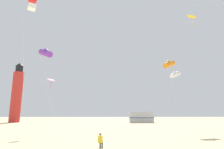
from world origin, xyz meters
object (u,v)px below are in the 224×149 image
object	(u,v)px
kite_diamond_magenta	(51,82)
rv_van_silver	(141,117)
kite_tube_violet	(45,53)
kite_box_scarlet	(32,4)
lighthouse_distant	(17,94)
kite_tube_orange	(169,64)
kite_tube_white	(175,74)
kite_diamond_gold	(192,22)
kite_flyer_standing	(100,140)

from	to	relation	value
kite_diamond_magenta	rv_van_silver	bearing A→B (deg)	53.89
kite_tube_violet	kite_box_scarlet	size ratio (longest dim) A/B	0.81
kite_box_scarlet	rv_van_silver	distance (m)	41.21
lighthouse_distant	rv_van_silver	distance (m)	35.40
kite_tube_orange	kite_tube_white	xyz separation A→B (m)	(2.92, 5.64, -0.24)
kite_tube_orange	lighthouse_distant	world-z (taller)	lighthouse_distant
kite_box_scarlet	kite_tube_white	distance (m)	23.30
kite_box_scarlet	kite_tube_white	xyz separation A→B (m)	(17.90, 14.58, -3.15)
kite_box_scarlet	lighthouse_distant	world-z (taller)	lighthouse_distant
kite_tube_orange	kite_diamond_magenta	xyz separation A→B (m)	(-16.45, 3.07, -2.00)
kite_diamond_magenta	kite_diamond_gold	world-z (taller)	kite_diamond_gold
kite_tube_orange	kite_box_scarlet	xyz separation A→B (m)	(-14.98, -8.94, 2.91)
kite_diamond_gold	kite_tube_white	bearing A→B (deg)	80.42
kite_tube_white	lighthouse_distant	bearing A→B (deg)	147.08
kite_diamond_magenta	kite_diamond_gold	size ratio (longest dim) A/B	0.55
kite_flyer_standing	kite_tube_white	world-z (taller)	kite_tube_white
kite_diamond_gold	kite_flyer_standing	bearing A→B (deg)	-159.01
kite_tube_orange	rv_van_silver	size ratio (longest dim) A/B	1.52
kite_tube_violet	kite_flyer_standing	bearing A→B (deg)	-39.70
kite_flyer_standing	lighthouse_distant	size ratio (longest dim) A/B	0.07
kite_flyer_standing	kite_diamond_gold	bearing A→B (deg)	-146.37
kite_tube_violet	kite_box_scarlet	distance (m)	6.38
kite_tube_violet	rv_van_silver	size ratio (longest dim) A/B	1.57
kite_diamond_gold	rv_van_silver	xyz separation A→B (m)	(0.13, 32.11, -11.37)
kite_box_scarlet	kite_tube_white	world-z (taller)	kite_box_scarlet
rv_van_silver	kite_box_scarlet	bearing A→B (deg)	-114.08
kite_diamond_gold	kite_box_scarlet	distance (m)	16.71
kite_tube_white	rv_van_silver	distance (m)	23.06
kite_tube_violet	rv_van_silver	xyz separation A→B (m)	(16.77, 30.52, -8.05)
kite_box_scarlet	kite_tube_white	bearing A→B (deg)	39.18
kite_flyer_standing	kite_tube_violet	xyz separation A→B (m)	(-6.56, 5.45, 8.83)
kite_tube_orange	kite_box_scarlet	world-z (taller)	kite_box_scarlet
kite_box_scarlet	rv_van_silver	world-z (taller)	kite_box_scarlet
kite_tube_white	rv_van_silver	xyz separation A→B (m)	(-1.61, 21.76, -7.46)
rv_van_silver	lighthouse_distant	bearing A→B (deg)	177.10
kite_diamond_magenta	kite_tube_violet	world-z (taller)	kite_tube_violet
lighthouse_distant	kite_tube_white	bearing A→B (deg)	-32.92
kite_diamond_magenta	kite_tube_white	xyz separation A→B (m)	(19.37, 2.58, 1.76)
kite_flyer_standing	lighthouse_distant	distance (m)	45.62
rv_van_silver	kite_tube_orange	bearing A→B (deg)	-92.68
kite_tube_white	lighthouse_distant	xyz separation A→B (m)	(-36.37, 23.55, -1.01)
kite_tube_violet	kite_box_scarlet	bearing A→B (deg)	-85.16
rv_van_silver	kite_tube_white	bearing A→B (deg)	-85.71
kite_diamond_gold	kite_diamond_magenta	bearing A→B (deg)	156.21
kite_diamond_magenta	rv_van_silver	xyz separation A→B (m)	(17.75, 24.34, -5.70)
kite_tube_white	rv_van_silver	world-z (taller)	kite_tube_white
kite_flyer_standing	kite_tube_orange	bearing A→B (deg)	-123.46
kite_tube_orange	rv_van_silver	xyz separation A→B (m)	(1.31, 27.40, -7.70)
kite_diamond_gold	kite_tube_white	distance (m)	11.20
kite_tube_orange	kite_diamond_gold	size ratio (longest dim) A/B	0.72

